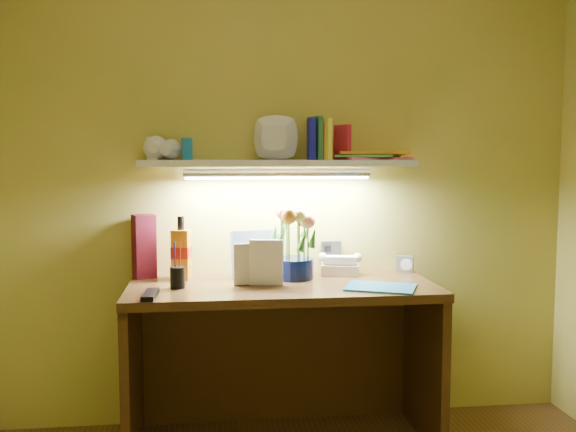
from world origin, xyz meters
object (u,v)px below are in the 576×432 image
object	(u,v)px
desk	(283,364)
desk_clock	(405,264)
whisky_bottle	(181,248)
telephone	(340,264)
flower_bouquet	(293,243)

from	to	relation	value
desk	desk_clock	size ratio (longest dim) A/B	17.02
desk_clock	whisky_bottle	xyz separation A→B (m)	(-1.11, -0.05, 0.11)
desk	desk_clock	distance (m)	0.80
desk	telephone	size ratio (longest dim) A/B	7.79
flower_bouquet	desk_clock	size ratio (longest dim) A/B	4.16
telephone	desk_clock	bearing A→B (deg)	15.87
flower_bouquet	telephone	distance (m)	0.28
telephone	whisky_bottle	bearing A→B (deg)	-167.90
desk	telephone	distance (m)	0.56
desk	whisky_bottle	bearing A→B (deg)	158.49
desk_clock	whisky_bottle	bearing A→B (deg)	-155.32
desk_clock	desk	bearing A→B (deg)	-138.24
flower_bouquet	telephone	world-z (taller)	flower_bouquet
desk_clock	flower_bouquet	bearing A→B (deg)	-147.97
telephone	whisky_bottle	world-z (taller)	whisky_bottle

